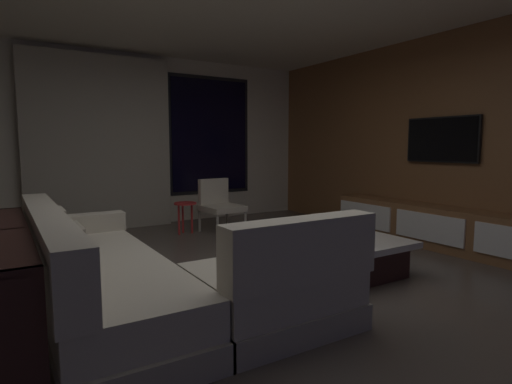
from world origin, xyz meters
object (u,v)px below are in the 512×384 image
book_stack_on_coffee_table (319,232)px  media_console (443,229)px  coffee_table (336,255)px  mounted_tv (442,140)px  sectional_couch (144,280)px  accent_chair_near_window (219,202)px  side_stool (185,208)px

book_stack_on_coffee_table → media_console: size_ratio=0.08×
coffee_table → mounted_tv: mounted_tv is taller
sectional_couch → coffee_table: (1.96, 0.09, -0.10)m
accent_chair_near_window → media_console: 3.06m
coffee_table → media_console: media_console is taller
accent_chair_near_window → media_console: accent_chair_near_window is taller
book_stack_on_coffee_table → accent_chair_near_window: accent_chair_near_window is taller
coffee_table → mounted_tv: 2.31m
coffee_table → side_stool: size_ratio=2.52×
sectional_couch → book_stack_on_coffee_table: bearing=6.7°
accent_chair_near_window → media_console: (1.87, -2.42, -0.18)m
book_stack_on_coffee_table → accent_chair_near_window: (0.04, 2.32, 0.03)m
accent_chair_near_window → mounted_tv: mounted_tv is taller
side_stool → coffee_table: bearing=-77.4°
book_stack_on_coffee_table → coffee_table: bearing=-52.6°
coffee_table → mounted_tv: bearing=6.6°
sectional_couch → accent_chair_near_window: sectional_couch is taller
media_console → sectional_couch: bearing=-178.2°
sectional_couch → mounted_tv: bearing=4.6°
book_stack_on_coffee_table → media_console: 1.91m
media_console → book_stack_on_coffee_table: bearing=176.9°
accent_chair_near_window → side_stool: (-0.50, 0.09, -0.06)m
sectional_couch → media_console: sectional_couch is taller
side_stool → media_console: media_console is taller
coffee_table → accent_chair_near_window: 2.46m
coffee_table → accent_chair_near_window: bearing=91.5°
sectional_couch → coffee_table: size_ratio=2.16×
media_console → accent_chair_near_window: bearing=127.7°
side_stool → mounted_tv: size_ratio=0.46×
coffee_table → media_console: size_ratio=0.37×
media_console → mounted_tv: (0.18, 0.20, 1.10)m
accent_chair_near_window → media_console: bearing=-52.3°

